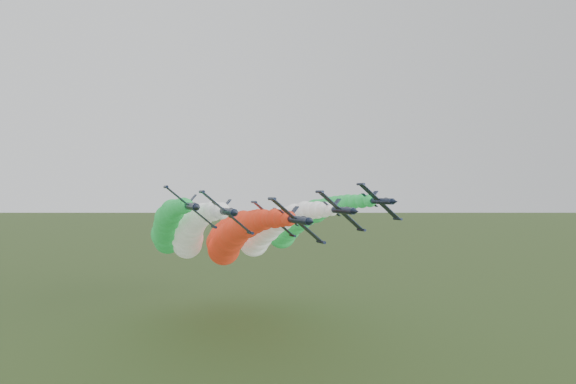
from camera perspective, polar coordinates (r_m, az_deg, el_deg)
name	(u,v)px	position (r m, az deg, el deg)	size (l,w,h in m)	color
jet_lead	(231,240)	(149.05, -5.79, -4.82)	(16.40, 91.70, 21.34)	black
jet_inner_left	(190,233)	(154.93, -9.95, -4.16)	(16.14, 91.43, 21.07)	black
jet_inner_right	(265,232)	(160.31, -2.36, -4.03)	(16.41, 91.71, 21.35)	black
jet_outer_left	(168,229)	(158.32, -12.14, -3.73)	(15.86, 91.15, 20.79)	black
jet_outer_right	(296,224)	(170.63, 0.77, -3.29)	(16.38, 91.67, 21.32)	black
jet_trail	(225,236)	(175.22, -6.38, -4.43)	(15.83, 91.13, 20.77)	black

